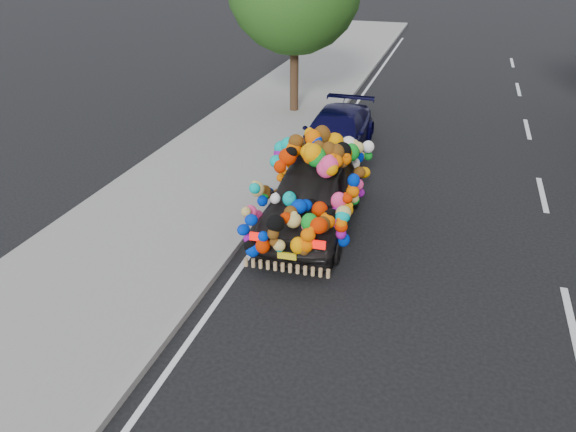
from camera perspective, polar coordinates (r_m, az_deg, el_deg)
name	(u,v)px	position (r m, az deg, el deg)	size (l,w,h in m)	color
ground	(348,285)	(9.94, 6.13, -6.98)	(100.00, 100.00, 0.00)	black
sidewalk	(131,246)	(11.34, -15.66, -2.92)	(4.00, 60.00, 0.12)	gray
kerb	(224,261)	(10.50, -6.55, -4.56)	(0.15, 60.00, 0.13)	gray
lane_markings	(572,322)	(10.09, 26.86, -9.62)	(6.00, 50.00, 0.01)	silver
plush_art_car	(313,180)	(11.33, 2.58, 3.72)	(2.19, 4.40, 2.05)	black
navy_sedan	(336,134)	(15.41, 4.89, 8.34)	(1.66, 4.08, 1.18)	black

